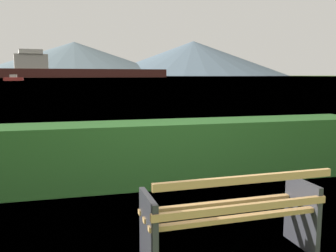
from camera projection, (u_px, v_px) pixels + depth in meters
water_surface at (76, 77)px, 300.80m from camera, size 620.00×620.00×0.00m
park_bench at (232, 215)px, 3.35m from camera, size 1.66×0.63×0.87m
hedge_row at (165, 152)px, 5.79m from camera, size 6.64×0.81×0.97m
cargo_ship_large at (74, 70)px, 227.12m from camera, size 103.64×31.15×16.30m
fishing_boat_near at (15, 77)px, 238.59m from camera, size 3.66×4.24×1.55m
tender_far at (13, 79)px, 104.83m from camera, size 5.25×1.94×1.79m
distant_hills at (18, 59)px, 551.23m from camera, size 849.38×431.22×55.92m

